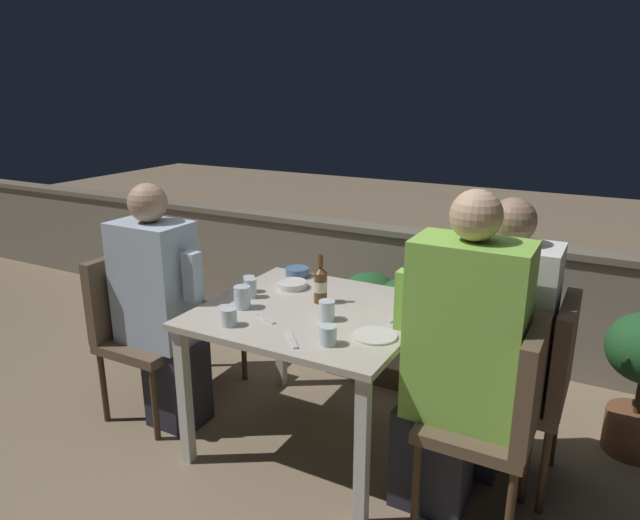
{
  "coord_description": "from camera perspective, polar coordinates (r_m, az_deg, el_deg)",
  "views": [
    {
      "loc": [
        1.2,
        -2.16,
        1.7
      ],
      "look_at": [
        0.0,
        0.07,
        0.93
      ],
      "focal_mm": 32.0,
      "sensor_mm": 36.0,
      "label": 1
    }
  ],
  "objects": [
    {
      "name": "ground_plane",
      "position": [
        2.99,
        -0.66,
        -17.63
      ],
      "size": [
        16.0,
        16.0,
        0.0
      ],
      "primitive_type": "plane",
      "color": "#847056"
    },
    {
      "name": "parapet_wall",
      "position": [
        3.91,
        8.85,
        -2.63
      ],
      "size": [
        9.0,
        0.18,
        0.79
      ],
      "color": "gray",
      "rests_on": "ground_plane"
    },
    {
      "name": "dining_table",
      "position": [
        2.69,
        -0.71,
        -6.61
      ],
      "size": [
        0.99,
        0.93,
        0.71
      ],
      "color": "#BCB2A3",
      "rests_on": "ground_plane"
    },
    {
      "name": "planter_hedge",
      "position": [
        3.45,
        8.33,
        -6.29
      ],
      "size": [
        0.85,
        0.47,
        0.62
      ],
      "color": "brown",
      "rests_on": "ground_plane"
    },
    {
      "name": "chair_left_near",
      "position": [
        3.16,
        -18.0,
        -5.76
      ],
      "size": [
        0.42,
        0.42,
        0.87
      ],
      "color": "brown",
      "rests_on": "ground_plane"
    },
    {
      "name": "person_blue_shirt",
      "position": [
        2.99,
        -15.57,
        -4.56
      ],
      "size": [
        0.47,
        0.26,
        1.26
      ],
      "color": "#282833",
      "rests_on": "ground_plane"
    },
    {
      "name": "chair_left_far",
      "position": [
        3.38,
        -13.37,
        -3.88
      ],
      "size": [
        0.42,
        0.42,
        0.87
      ],
      "color": "brown",
      "rests_on": "ground_plane"
    },
    {
      "name": "chair_right_near",
      "position": [
        2.35,
        17.91,
        -13.91
      ],
      "size": [
        0.42,
        0.42,
        0.87
      ],
      "color": "brown",
      "rests_on": "ground_plane"
    },
    {
      "name": "person_green_blouse",
      "position": [
        2.31,
        13.53,
        -9.75
      ],
      "size": [
        0.5,
        0.26,
        1.35
      ],
      "color": "#282833",
      "rests_on": "ground_plane"
    },
    {
      "name": "chair_right_far",
      "position": [
        2.63,
        20.91,
        -10.78
      ],
      "size": [
        0.42,
        0.42,
        0.87
      ],
      "color": "brown",
      "rests_on": "ground_plane"
    },
    {
      "name": "person_white_polo",
      "position": [
        2.6,
        16.93,
        -7.83
      ],
      "size": [
        0.49,
        0.26,
        1.28
      ],
      "color": "#282833",
      "rests_on": "ground_plane"
    },
    {
      "name": "beer_bottle",
      "position": [
        2.71,
        0.05,
        -2.44
      ],
      "size": [
        0.06,
        0.06,
        0.24
      ],
      "color": "brown",
      "rests_on": "dining_table"
    },
    {
      "name": "plate_0",
      "position": [
        2.38,
        5.52,
        -7.54
      ],
      "size": [
        0.18,
        0.18,
        0.01
      ],
      "color": "silver",
      "rests_on": "dining_table"
    },
    {
      "name": "bowl_0",
      "position": [
        2.93,
        -2.79,
        -2.43
      ],
      "size": [
        0.15,
        0.15,
        0.03
      ],
      "color": "silver",
      "rests_on": "dining_table"
    },
    {
      "name": "bowl_1",
      "position": [
        3.1,
        -2.29,
        -1.15
      ],
      "size": [
        0.13,
        0.13,
        0.05
      ],
      "color": "#4C709E",
      "rests_on": "dining_table"
    },
    {
      "name": "glass_cup_0",
      "position": [
        2.68,
        -7.78,
        -3.7
      ],
      "size": [
        0.08,
        0.08,
        0.11
      ],
      "color": "silver",
      "rests_on": "dining_table"
    },
    {
      "name": "glass_cup_1",
      "position": [
        2.88,
        -7.09,
        -2.4
      ],
      "size": [
        0.06,
        0.06,
        0.08
      ],
      "color": "silver",
      "rests_on": "dining_table"
    },
    {
      "name": "glass_cup_2",
      "position": [
        2.5,
        -9.09,
        -5.65
      ],
      "size": [
        0.07,
        0.07,
        0.08
      ],
      "color": "silver",
      "rests_on": "dining_table"
    },
    {
      "name": "glass_cup_3",
      "position": [
        2.81,
        -6.96,
        -2.81
      ],
      "size": [
        0.06,
        0.06,
        0.09
      ],
      "color": "silver",
      "rests_on": "dining_table"
    },
    {
      "name": "glass_cup_4",
      "position": [
        2.52,
        0.69,
        -5.06
      ],
      "size": [
        0.07,
        0.07,
        0.09
      ],
      "color": "silver",
      "rests_on": "dining_table"
    },
    {
      "name": "glass_cup_5",
      "position": [
        2.29,
        0.82,
        -7.54
      ],
      "size": [
        0.07,
        0.07,
        0.08
      ],
      "color": "silver",
      "rests_on": "dining_table"
    },
    {
      "name": "fork_0",
      "position": [
        2.57,
        -5.69,
        -5.73
      ],
      "size": [
        0.16,
        0.09,
        0.01
      ],
      "color": "silver",
      "rests_on": "dining_table"
    },
    {
      "name": "fork_1",
      "position": [
        2.59,
        7.81,
        -5.61
      ],
      "size": [
        0.05,
        0.17,
        0.01
      ],
      "color": "silver",
      "rests_on": "dining_table"
    },
    {
      "name": "fork_2",
      "position": [
        2.35,
        -2.8,
        -7.93
      ],
      "size": [
        0.13,
        0.14,
        0.01
      ],
      "color": "silver",
      "rests_on": "dining_table"
    }
  ]
}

